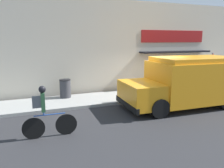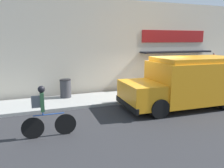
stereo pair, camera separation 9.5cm
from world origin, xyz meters
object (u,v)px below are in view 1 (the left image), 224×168
stop_sign_post (212,65)px  school_bus (187,81)px  cyclist (46,113)px  trash_bin (65,88)px

stop_sign_post → school_bus: bearing=-151.6°
cyclist → stop_sign_post: (9.64, 2.87, 0.80)m
stop_sign_post → trash_bin: stop_sign_post is taller
stop_sign_post → trash_bin: 8.52m
cyclist → stop_sign_post: bearing=18.1°
cyclist → trash_bin: 4.49m
school_bus → cyclist: bearing=-167.8°
school_bus → stop_sign_post: stop_sign_post is taller
school_bus → cyclist: (-6.47, -1.15, -0.37)m
cyclist → stop_sign_post: 10.08m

